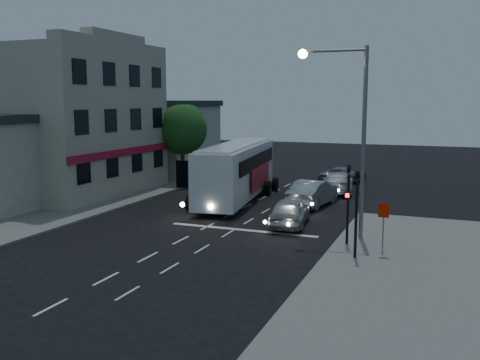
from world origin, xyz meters
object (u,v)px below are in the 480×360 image
at_px(car_sedan_c, 344,175).
at_px(street_tree, 182,127).
at_px(streetlight, 350,120).
at_px(traffic_signal_side, 357,203).
at_px(tour_bus, 237,170).
at_px(car_sedan_a, 313,193).
at_px(car_suv, 290,212).
at_px(regulatory_sign, 383,220).
at_px(car_sedan_b, 337,182).
at_px(traffic_signal_main, 348,195).

height_order(car_sedan_c, street_tree, street_tree).
bearing_deg(streetlight, traffic_signal_side, -74.30).
xyz_separation_m(tour_bus, traffic_signal_side, (9.63, -10.82, 0.36)).
distance_m(tour_bus, streetlight, 11.99).
relative_size(car_sedan_a, traffic_signal_side, 1.24).
bearing_deg(car_sedan_c, car_suv, 109.53).
height_order(traffic_signal_side, street_tree, street_tree).
bearing_deg(car_suv, car_sedan_a, -95.80).
bearing_deg(traffic_signal_side, regulatory_sign, 43.92).
height_order(tour_bus, car_sedan_a, tour_bus).
height_order(car_suv, traffic_signal_side, traffic_signal_side).
height_order(car_sedan_b, street_tree, street_tree).
xyz_separation_m(car_suv, traffic_signal_side, (4.29, -5.00, 1.66)).
distance_m(car_sedan_b, car_sedan_c, 4.72).
distance_m(tour_bus, car_suv, 8.00).
relative_size(tour_bus, street_tree, 2.04).
distance_m(car_sedan_c, traffic_signal_main, 19.38).
relative_size(car_sedan_a, streetlight, 0.56).
bearing_deg(regulatory_sign, tour_bus, 137.16).
xyz_separation_m(tour_bus, car_sedan_b, (5.67, 5.40, -1.29)).
distance_m(tour_bus, car_sedan_a, 5.33).
relative_size(tour_bus, traffic_signal_side, 3.09).
relative_size(car_sedan_a, car_sedan_b, 0.96).
xyz_separation_m(car_sedan_c, street_tree, (-12.12, -4.70, 3.84)).
relative_size(car_suv, car_sedan_b, 0.85).
xyz_separation_m(car_sedan_b, street_tree, (-12.55, -0.00, 3.73)).
bearing_deg(car_sedan_c, streetlight, 120.26).
bearing_deg(tour_bus, street_tree, 133.93).
bearing_deg(traffic_signal_main, car_sedan_c, 101.01).
bearing_deg(car_sedan_a, streetlight, 121.74).
distance_m(car_suv, car_sedan_a, 5.76).
distance_m(tour_bus, car_sedan_c, 11.47).
height_order(streetlight, street_tree, streetlight).
bearing_deg(car_sedan_b, traffic_signal_side, 94.33).
height_order(car_suv, traffic_signal_main, traffic_signal_main).
distance_m(traffic_signal_side, streetlight, 4.84).
xyz_separation_m(car_sedan_b, car_sedan_c, (-0.43, 4.70, -0.11)).
xyz_separation_m(car_sedan_c, regulatory_sign, (5.38, -19.96, 0.94)).
xyz_separation_m(tour_bus, streetlight, (8.67, -7.42, 3.68)).
bearing_deg(traffic_signal_side, street_tree, 135.50).
height_order(traffic_signal_main, traffic_signal_side, same).
bearing_deg(regulatory_sign, street_tree, 138.92).
bearing_deg(street_tree, traffic_signal_side, -44.50).
distance_m(traffic_signal_side, street_tree, 23.24).
bearing_deg(traffic_signal_main, streetlight, 100.20).
bearing_deg(car_sedan_c, traffic_signal_main, 120.19).
relative_size(car_suv, traffic_signal_main, 1.09).
relative_size(car_sedan_c, streetlight, 0.53).
bearing_deg(car_suv, car_sedan_c, -96.98).
xyz_separation_m(car_suv, car_sedan_a, (-0.15, 5.75, 0.07)).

